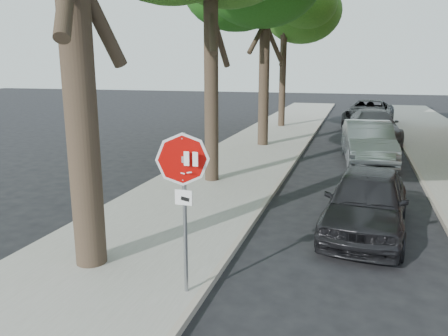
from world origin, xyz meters
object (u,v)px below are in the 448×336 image
object	(u,v)px
stop_sign	(184,183)
car_d	(369,113)
tree_far	(285,6)
car_c	(373,126)
car_b	(368,142)
car_a	(366,201)

from	to	relation	value
stop_sign	car_d	bearing A→B (deg)	82.14
tree_far	car_c	bearing A→B (deg)	-35.75
stop_sign	car_b	xyz separation A→B (m)	(2.96, 11.83, -1.14)
stop_sign	car_b	distance (m)	12.25
car_b	car_c	size ratio (longest dim) A/B	0.90
stop_sign	car_c	distance (m)	17.65
car_d	car_a	bearing A→B (deg)	-84.16
car_b	car_d	distance (m)	11.48
tree_far	car_b	size ratio (longest dim) A/B	1.90
car_c	car_d	xyz separation A→B (m)	(-0.08, 6.00, 0.04)
car_b	car_d	world-z (taller)	car_d
tree_far	car_c	size ratio (longest dim) A/B	1.71
car_c	car_d	world-z (taller)	car_d
stop_sign	tree_far	xyz separation A→B (m)	(-2.02, 21.14, 5.26)
car_b	car_c	world-z (taller)	car_b
car_a	stop_sign	bearing A→B (deg)	-119.99
stop_sign	car_a	bearing A→B (deg)	54.59
stop_sign	car_d	distance (m)	23.55
car_a	car_c	xyz separation A→B (m)	(0.49, 13.36, 0.06)
tree_far	car_c	world-z (taller)	tree_far
car_a	tree_far	bearing A→B (deg)	111.12
car_c	stop_sign	bearing A→B (deg)	-107.38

